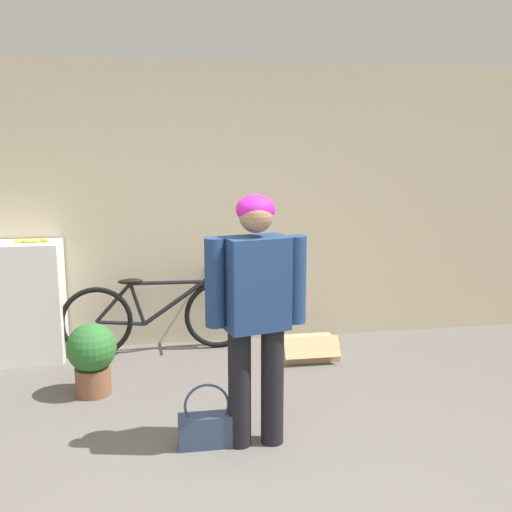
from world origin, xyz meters
The scene contains 8 objects.
wall_back centered at (0.00, 2.92, 1.30)m, with size 8.00×0.07×2.60m.
side_shelf centered at (-1.55, 2.66, 0.52)m, with size 0.73×0.41×1.05m.
person centered at (0.22, 0.85, 0.93)m, with size 0.62×0.32×1.58m.
bicycle centered at (-0.36, 2.66, 0.34)m, with size 1.73×0.46×0.71m.
banana centered at (-1.41, 2.63, 1.06)m, with size 0.32×0.09×0.04m.
handbag centered at (-0.09, 0.86, 0.13)m, with size 0.36×0.12×0.42m.
cardboard_box centered at (0.93, 2.31, 0.08)m, with size 0.51×0.42×0.23m.
potted_plant centered at (-0.87, 1.80, 0.31)m, with size 0.37×0.37×0.56m.
Camera 1 is at (-0.37, -2.63, 1.89)m, focal length 42.00 mm.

